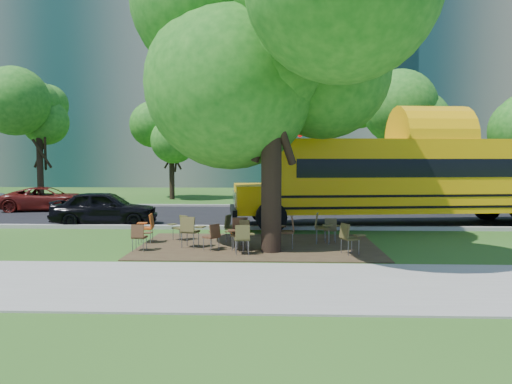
{
  "coord_description": "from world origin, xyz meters",
  "views": [
    {
      "loc": [
        1.5,
        -15.16,
        2.65
      ],
      "look_at": [
        0.81,
        3.0,
        1.38
      ],
      "focal_mm": 35.0,
      "sensor_mm": 36.0,
      "label": 1
    }
  ],
  "objects_px": {
    "chair_3": "(240,232)",
    "chair_6": "(288,229)",
    "main_tree": "(272,43)",
    "chair_7": "(349,236)",
    "chair_5": "(240,231)",
    "chair_12": "(321,225)",
    "bg_car_red": "(48,199)",
    "school_bus": "(425,176)",
    "black_car": "(105,208)",
    "chair_0": "(140,235)",
    "chair_9": "(181,225)",
    "chair_13": "(331,227)",
    "chair_1": "(190,229)",
    "chair_4": "(243,236)",
    "chair_2": "(213,234)",
    "chair_10": "(231,226)",
    "chair_11": "(241,231)",
    "chair_8": "(147,225)"
  },
  "relations": [
    {
      "from": "chair_9",
      "to": "chair_13",
      "type": "xyz_separation_m",
      "value": [
        4.72,
        -0.24,
        -0.01
      ]
    },
    {
      "from": "chair_0",
      "to": "chair_11",
      "type": "xyz_separation_m",
      "value": [
        2.79,
        0.8,
        0.01
      ]
    },
    {
      "from": "chair_6",
      "to": "chair_12",
      "type": "height_order",
      "value": "chair_12"
    },
    {
      "from": "chair_3",
      "to": "chair_5",
      "type": "bearing_deg",
      "value": -2.33
    },
    {
      "from": "chair_0",
      "to": "black_car",
      "type": "distance_m",
      "value": 5.97
    },
    {
      "from": "school_bus",
      "to": "chair_6",
      "type": "bearing_deg",
      "value": -143.98
    },
    {
      "from": "chair_0",
      "to": "chair_4",
      "type": "relative_size",
      "value": 0.93
    },
    {
      "from": "chair_3",
      "to": "main_tree",
      "type": "bearing_deg",
      "value": -167.87
    },
    {
      "from": "chair_1",
      "to": "chair_9",
      "type": "bearing_deg",
      "value": 126.25
    },
    {
      "from": "chair_1",
      "to": "chair_3",
      "type": "height_order",
      "value": "chair_1"
    },
    {
      "from": "chair_13",
      "to": "main_tree",
      "type": "bearing_deg",
      "value": -139.84
    },
    {
      "from": "chair_3",
      "to": "chair_12",
      "type": "distance_m",
      "value": 2.66
    },
    {
      "from": "main_tree",
      "to": "chair_7",
      "type": "height_order",
      "value": "main_tree"
    },
    {
      "from": "chair_5",
      "to": "black_car",
      "type": "relative_size",
      "value": 0.23
    },
    {
      "from": "chair_11",
      "to": "black_car",
      "type": "distance_m",
      "value": 7.16
    },
    {
      "from": "chair_5",
      "to": "chair_7",
      "type": "distance_m",
      "value": 3.04
    },
    {
      "from": "chair_9",
      "to": "black_car",
      "type": "distance_m",
      "value": 4.94
    },
    {
      "from": "black_car",
      "to": "chair_13",
      "type": "bearing_deg",
      "value": -116.03
    },
    {
      "from": "chair_6",
      "to": "chair_4",
      "type": "bearing_deg",
      "value": 132.72
    },
    {
      "from": "chair_13",
      "to": "chair_6",
      "type": "bearing_deg",
      "value": -144.83
    },
    {
      "from": "chair_11",
      "to": "chair_4",
      "type": "bearing_deg",
      "value": -120.02
    },
    {
      "from": "chair_6",
      "to": "chair_5",
      "type": "bearing_deg",
      "value": 108.92
    },
    {
      "from": "chair_2",
      "to": "chair_6",
      "type": "bearing_deg",
      "value": -35.09
    },
    {
      "from": "chair_7",
      "to": "chair_8",
      "type": "xyz_separation_m",
      "value": [
        -5.92,
        1.63,
        0.03
      ]
    },
    {
      "from": "chair_13",
      "to": "chair_7",
      "type": "bearing_deg",
      "value": -82.53
    },
    {
      "from": "chair_12",
      "to": "chair_4",
      "type": "bearing_deg",
      "value": -43.55
    },
    {
      "from": "chair_6",
      "to": "chair_13",
      "type": "xyz_separation_m",
      "value": [
        1.35,
        0.97,
        -0.1
      ]
    },
    {
      "from": "chair_7",
      "to": "chair_8",
      "type": "height_order",
      "value": "chair_8"
    },
    {
      "from": "chair_7",
      "to": "chair_11",
      "type": "xyz_separation_m",
      "value": [
        -3.0,
        1.08,
        -0.04
      ]
    },
    {
      "from": "chair_1",
      "to": "chair_2",
      "type": "bearing_deg",
      "value": -14.91
    },
    {
      "from": "main_tree",
      "to": "chair_8",
      "type": "xyz_separation_m",
      "value": [
        -3.81,
        1.29,
        -5.17
      ]
    },
    {
      "from": "chair_0",
      "to": "chair_6",
      "type": "distance_m",
      "value": 4.22
    },
    {
      "from": "chair_9",
      "to": "black_car",
      "type": "bearing_deg",
      "value": -3.9
    },
    {
      "from": "chair_6",
      "to": "chair_1",
      "type": "bearing_deg",
      "value": 93.68
    },
    {
      "from": "chair_2",
      "to": "black_car",
      "type": "relative_size",
      "value": 0.2
    },
    {
      "from": "chair_0",
      "to": "chair_2",
      "type": "relative_size",
      "value": 1.01
    },
    {
      "from": "main_tree",
      "to": "chair_9",
      "type": "height_order",
      "value": "main_tree"
    },
    {
      "from": "chair_6",
      "to": "chair_10",
      "type": "relative_size",
      "value": 1.1
    },
    {
      "from": "chair_10",
      "to": "chair_12",
      "type": "xyz_separation_m",
      "value": [
        2.76,
        -0.19,
        0.06
      ]
    },
    {
      "from": "school_bus",
      "to": "chair_4",
      "type": "height_order",
      "value": "school_bus"
    },
    {
      "from": "black_car",
      "to": "chair_4",
      "type": "bearing_deg",
      "value": -137.2
    },
    {
      "from": "chair_3",
      "to": "chair_6",
      "type": "xyz_separation_m",
      "value": [
        1.35,
        0.44,
        0.04
      ]
    },
    {
      "from": "chair_1",
      "to": "black_car",
      "type": "height_order",
      "value": "black_car"
    },
    {
      "from": "chair_3",
      "to": "bg_car_red",
      "type": "distance_m",
      "value": 14.36
    },
    {
      "from": "school_bus",
      "to": "chair_12",
      "type": "relative_size",
      "value": 14.48
    },
    {
      "from": "chair_12",
      "to": "chair_7",
      "type": "bearing_deg",
      "value": 26.82
    },
    {
      "from": "school_bus",
      "to": "black_car",
      "type": "relative_size",
      "value": 3.44
    },
    {
      "from": "chair_4",
      "to": "chair_13",
      "type": "bearing_deg",
      "value": 31.32
    },
    {
      "from": "chair_2",
      "to": "chair_3",
      "type": "bearing_deg",
      "value": -43.74
    },
    {
      "from": "chair_7",
      "to": "chair_10",
      "type": "xyz_separation_m",
      "value": [
        -3.36,
        1.89,
        -0.01
      ]
    }
  ]
}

